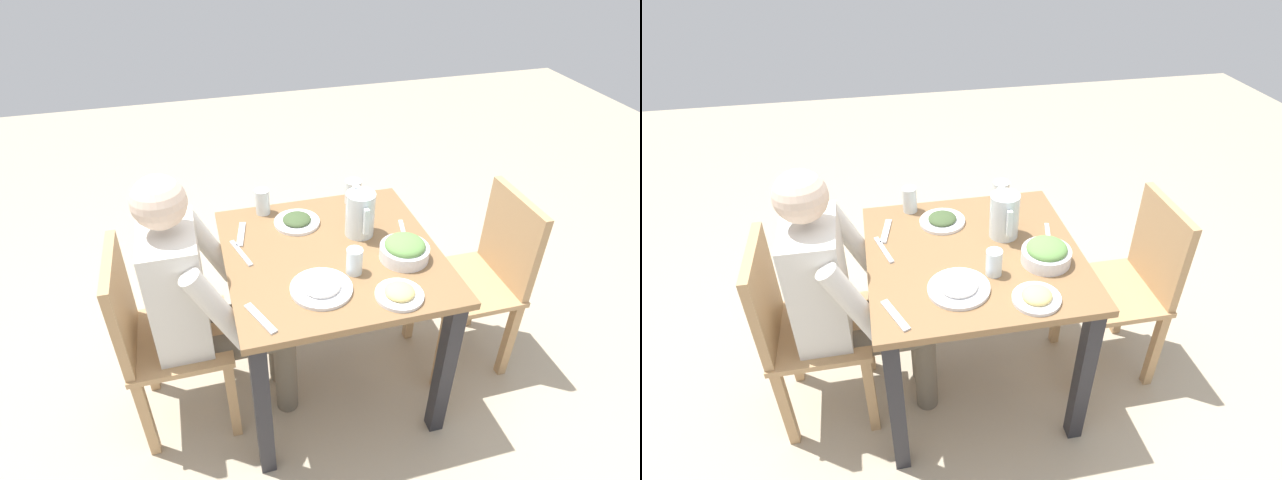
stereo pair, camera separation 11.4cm
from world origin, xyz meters
The scene contains 17 objects.
ground_plane centered at (0.00, 0.00, 0.00)m, with size 8.00×8.00×0.00m, color tan.
dining_table centered at (0.00, 0.00, 0.61)m, with size 0.84×0.84×0.75m.
chair_near centered at (0.01, -0.72, 0.50)m, with size 0.40×0.40×0.88m.
chair_far centered at (0.01, 0.72, 0.50)m, with size 0.40×0.40×0.88m.
diner_near centered at (0.01, -0.51, 0.65)m, with size 0.48×0.53×1.18m.
water_pitcher centered at (-0.10, 0.15, 0.85)m, with size 0.16×0.12×0.19m.
salad_bowl centered at (0.11, 0.26, 0.79)m, with size 0.19×0.19×0.09m.
plate_fries centered at (0.31, 0.16, 0.77)m, with size 0.17×0.17×0.04m.
plate_yoghurt centered at (0.21, -0.10, 0.77)m, with size 0.23×0.23×0.05m.
plate_dolmas centered at (-0.24, -0.09, 0.77)m, with size 0.20×0.20×0.04m.
water_glass_center centered at (-0.34, 0.20, 0.81)m, with size 0.07×0.07×0.11m, color silver.
water_glass_near_left centered at (0.14, 0.04, 0.80)m, with size 0.06×0.06×0.10m, color silver.
water_glass_far_right centered at (-0.36, -0.21, 0.81)m, with size 0.06×0.06×0.11m, color silver.
fork_near centered at (0.30, -0.34, 0.76)m, with size 0.17×0.03×0.01m, color silver.
knife_near centered at (-0.08, -0.35, 0.76)m, with size 0.18×0.02×0.01m, color silver.
fork_far centered at (-0.21, -0.33, 0.76)m, with size 0.17×0.03×0.01m, color silver.
knife_far centered at (-0.05, 0.32, 0.76)m, with size 0.18×0.02×0.01m, color silver.
Camera 1 is at (1.56, -0.47, 1.97)m, focal length 28.81 mm.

